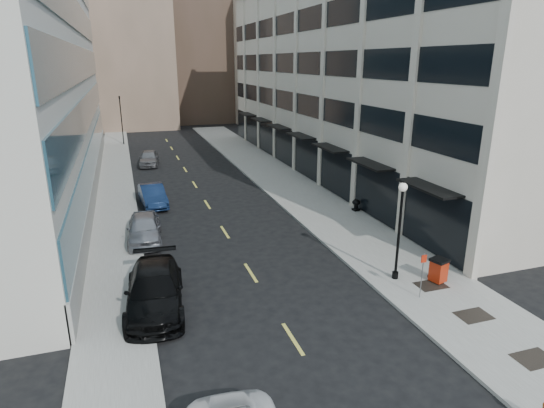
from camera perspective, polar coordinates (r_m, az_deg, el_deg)
ground at (r=16.69m, az=5.20°, el=-20.15°), size 160.00×160.00×0.00m
sidewalk_right at (r=36.02m, az=3.69°, el=1.18°), size 5.00×80.00×0.15m
sidewalk_left at (r=33.63m, az=-19.07°, el=-0.98°), size 3.00×80.00×0.15m
building_right at (r=45.03m, az=12.12°, el=15.62°), size 15.30×46.50×18.25m
skyline_tan_near at (r=80.16m, az=-18.16°, el=19.42°), size 14.00×18.00×28.00m
skyline_brown at (r=85.40m, az=-9.74°, el=21.85°), size 12.00×16.00×34.00m
skyline_tan_far at (r=90.47m, az=-24.66°, el=16.52°), size 12.00×14.00×22.00m
skyline_stone at (r=81.50m, az=-1.50°, el=17.37°), size 10.00×14.00×20.00m
grate_near at (r=19.28m, az=30.06°, el=-16.46°), size 1.40×1.00×0.01m
grate_mid at (r=21.00m, az=23.98°, el=-12.66°), size 1.40×1.00×0.01m
grate_far at (r=22.85m, az=19.33°, el=-9.58°), size 1.40×1.00×0.01m
road_centerline at (r=31.27m, az=-7.13°, el=-1.63°), size 0.15×68.20×0.01m
traffic_signal at (r=60.22m, az=-18.60°, el=12.37°), size 0.66×0.66×6.98m
car_black_pickup at (r=20.34m, az=-14.51°, el=-10.41°), size 2.92×6.05×1.70m
car_silver_sedan at (r=27.70m, az=-15.74°, el=-2.96°), size 2.18×4.85×1.62m
car_blue_sedan at (r=34.41m, az=-14.74°, el=1.04°), size 1.96×4.75×1.53m
car_grey_sedan at (r=48.04m, az=-15.19°, el=5.60°), size 2.37×4.70×1.54m
trash_bin at (r=23.05m, az=20.17°, el=-7.71°), size 0.90×0.90×1.17m
lamppost at (r=21.94m, az=15.76°, el=-2.23°), size 0.41×0.41×4.88m
sign_post at (r=20.99m, az=18.40°, el=-7.63°), size 0.26×0.06×2.19m
urn_planter at (r=32.31m, az=10.52°, el=0.02°), size 0.58×0.58×0.80m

